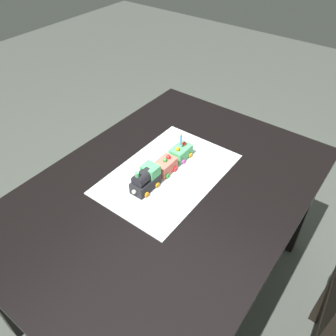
# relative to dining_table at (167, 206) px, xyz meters

# --- Properties ---
(ground_plane) EXTENTS (8.00, 8.00, 0.00)m
(ground_plane) POSITION_rel_dining_table_xyz_m (0.00, 0.00, -0.63)
(ground_plane) COLOR #474C44
(dining_table) EXTENTS (1.40, 1.00, 0.74)m
(dining_table) POSITION_rel_dining_table_xyz_m (0.00, 0.00, 0.00)
(dining_table) COLOR black
(dining_table) RESTS_ON ground
(cake_board) EXTENTS (0.60, 0.40, 0.00)m
(cake_board) POSITION_rel_dining_table_xyz_m (0.07, 0.05, 0.11)
(cake_board) COLOR silver
(cake_board) RESTS_ON dining_table
(cake_locomotive) EXTENTS (0.14, 0.08, 0.12)m
(cake_locomotive) POSITION_rel_dining_table_xyz_m (-0.05, 0.07, 0.16)
(cake_locomotive) COLOR #232328
(cake_locomotive) RESTS_ON cake_board
(cake_car_gondola_coral) EXTENTS (0.10, 0.08, 0.07)m
(cake_car_gondola_coral) POSITION_rel_dining_table_xyz_m (0.08, 0.07, 0.14)
(cake_car_gondola_coral) COLOR #F27260
(cake_car_gondola_coral) RESTS_ON cake_board
(cake_car_tanker_mint_green) EXTENTS (0.10, 0.08, 0.07)m
(cake_car_tanker_mint_green) POSITION_rel_dining_table_xyz_m (0.20, 0.07, 0.14)
(cake_car_tanker_mint_green) COLOR #59CC7A
(cake_car_tanker_mint_green) RESTS_ON cake_board
(birthday_candle) EXTENTS (0.01, 0.01, 0.07)m
(birthday_candle) POSITION_rel_dining_table_xyz_m (0.19, 0.07, 0.21)
(birthday_candle) COLOR #4CA5E5
(birthday_candle) RESTS_ON cake_car_tanker_mint_green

